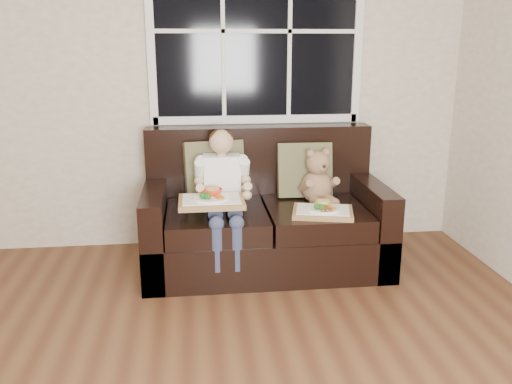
{
  "coord_description": "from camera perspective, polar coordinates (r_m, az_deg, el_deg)",
  "views": [
    {
      "loc": [
        0.14,
        -1.69,
        1.58
      ],
      "look_at": [
        0.56,
        1.85,
        0.58
      ],
      "focal_mm": 38.0,
      "sensor_mm": 36.0,
      "label": 1
    }
  ],
  "objects": [
    {
      "name": "teddy_bear",
      "position": [
        3.94,
        6.47,
        1.27
      ],
      "size": [
        0.27,
        0.32,
        0.4
      ],
      "rotation": [
        0.0,
        0.0,
        0.21
      ],
      "color": "#9E7653",
      "rests_on": "loveseat"
    },
    {
      "name": "tray_right",
      "position": [
        3.67,
        7.05,
        -1.97
      ],
      "size": [
        0.46,
        0.39,
        0.09
      ],
      "rotation": [
        0.0,
        0.0,
        -0.23
      ],
      "color": "#B07D4F",
      "rests_on": "loveseat"
    },
    {
      "name": "window_back",
      "position": [
        4.2,
        0.04,
        16.57
      ],
      "size": [
        1.62,
        0.04,
        1.37
      ],
      "color": "black",
      "rests_on": "room_walls"
    },
    {
      "name": "pillow_left",
      "position": [
        3.97,
        -4.38,
        2.26
      ],
      "size": [
        0.46,
        0.26,
        0.44
      ],
      "rotation": [
        -0.21,
        0.0,
        0.16
      ],
      "color": "#6A6441",
      "rests_on": "loveseat"
    },
    {
      "name": "room_walls",
      "position": [
        1.7,
        -11.95,
        15.76
      ],
      "size": [
        4.52,
        5.02,
        2.71
      ],
      "color": "beige",
      "rests_on": "ground"
    },
    {
      "name": "loveseat",
      "position": [
        3.95,
        0.83,
        -3.14
      ],
      "size": [
        1.7,
        0.92,
        0.96
      ],
      "color": "black",
      "rests_on": "ground"
    },
    {
      "name": "pillow_right",
      "position": [
        4.06,
        5.12,
        2.32
      ],
      "size": [
        0.41,
        0.19,
        0.41
      ],
      "rotation": [
        -0.21,
        0.0,
        -0.03
      ],
      "color": "#6A6441",
      "rests_on": "loveseat"
    },
    {
      "name": "tray_left",
      "position": [
        3.56,
        -4.71,
        -0.83
      ],
      "size": [
        0.43,
        0.33,
        0.1
      ],
      "rotation": [
        0.0,
        0.0,
        0.0
      ],
      "color": "#B07D4F",
      "rests_on": "child"
    },
    {
      "name": "child",
      "position": [
        3.72,
        -3.51,
        0.92
      ],
      "size": [
        0.37,
        0.59,
        0.84
      ],
      "color": "white",
      "rests_on": "loveseat"
    }
  ]
}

